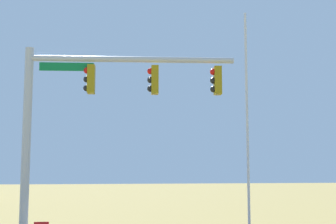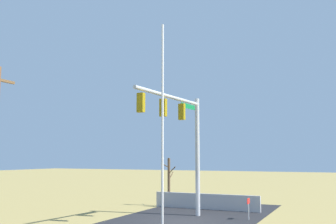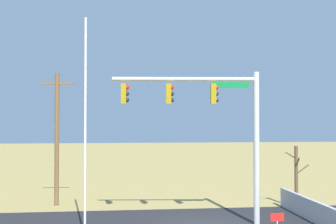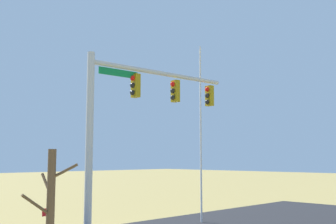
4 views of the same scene
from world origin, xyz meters
name	(u,v)px [view 4 (image 4 of 4)]	position (x,y,z in m)	size (l,w,h in m)	color
signal_mast	(134,112)	(0.56, 0.04, 5.17)	(6.99, 0.89, 7.28)	#B2B5BA
flagpole	(201,132)	(-5.41, -1.56, 4.67)	(0.10, 0.10, 9.35)	silver
bare_tree	(50,220)	(6.02, 3.46, 1.82)	(1.27, 1.02, 3.52)	brown
open_sign	(48,216)	(2.35, -3.32, 0.91)	(0.56, 0.04, 1.22)	silver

